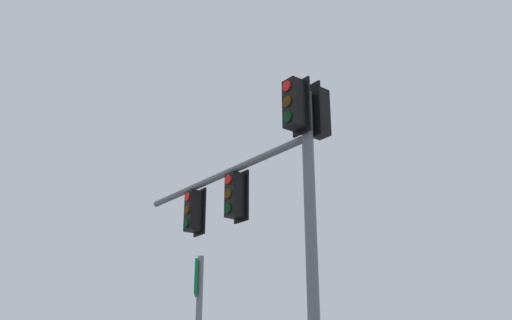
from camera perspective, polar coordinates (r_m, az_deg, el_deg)
name	(u,v)px	position (r m, az deg, el deg)	size (l,w,h in m)	color
signal_mast_assembly	(267,197)	(10.40, 1.12, -3.73)	(3.44, 4.99, 6.77)	slate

